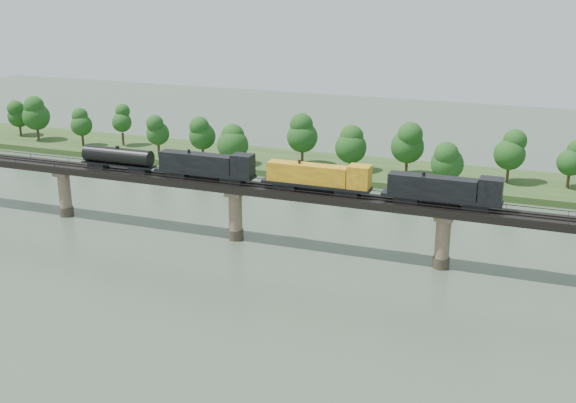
% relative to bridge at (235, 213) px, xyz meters
% --- Properties ---
extents(ground, '(400.00, 400.00, 0.00)m').
position_rel_bridge_xyz_m(ground, '(0.00, -30.00, -5.46)').
color(ground, '#3A493A').
rests_on(ground, ground).
extents(far_bank, '(300.00, 24.00, 1.60)m').
position_rel_bridge_xyz_m(far_bank, '(0.00, 55.00, -4.66)').
color(far_bank, '#2A451B').
rests_on(far_bank, ground).
extents(bridge, '(236.00, 30.00, 11.50)m').
position_rel_bridge_xyz_m(bridge, '(0.00, 0.00, 0.00)').
color(bridge, '#473A2D').
rests_on(bridge, ground).
extents(bridge_superstructure, '(220.00, 4.90, 0.75)m').
position_rel_bridge_xyz_m(bridge_superstructure, '(0.00, 0.00, 6.33)').
color(bridge_superstructure, black).
rests_on(bridge_superstructure, bridge).
extents(far_treeline, '(289.06, 17.54, 13.60)m').
position_rel_bridge_xyz_m(far_treeline, '(-8.21, 50.52, 3.37)').
color(far_treeline, '#382619').
rests_on(far_treeline, far_bank).
extents(freight_train, '(83.69, 3.26, 5.76)m').
position_rel_bridge_xyz_m(freight_train, '(9.00, -0.00, 8.79)').
color(freight_train, black).
rests_on(freight_train, bridge).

